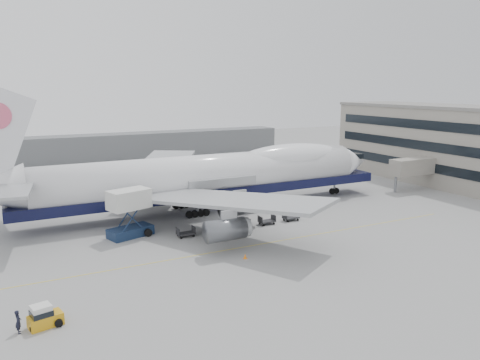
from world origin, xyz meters
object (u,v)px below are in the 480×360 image
baggage_tug (44,317)px  ground_worker (18,322)px  catering_truck (129,211)px  airliner (212,175)px

baggage_tug → ground_worker: bearing=172.6°
ground_worker → baggage_tug: bearing=-87.4°
catering_truck → baggage_tug: (-12.18, -20.14, -2.62)m
airliner → baggage_tug: 38.99m
baggage_tug → catering_truck: bearing=46.2°
airliner → catering_truck: size_ratio=10.73×
baggage_tug → ground_worker: 1.90m
catering_truck → baggage_tug: size_ratio=2.19×
airliner → catering_truck: bearing=-153.4°
catering_truck → baggage_tug: 23.68m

